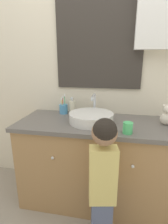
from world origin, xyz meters
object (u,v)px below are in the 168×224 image
object	(u,v)px
child_figure	(103,172)
teddy_bear	(167,115)
sink_basin	(91,117)
drinking_cup	(128,128)
toothbrush_holder	(64,109)
soap_dispenser	(72,107)

from	to	relation	value
child_figure	teddy_bear	bearing A→B (deg)	45.73
sink_basin	teddy_bear	size ratio (longest dim) A/B	2.48
sink_basin	drinking_cup	bearing A→B (deg)	-33.24
sink_basin	drinking_cup	distance (m)	0.36
child_figure	drinking_cup	xyz separation A→B (m)	(0.15, 0.24, 0.23)
child_figure	teddy_bear	world-z (taller)	child_figure
toothbrush_holder	soap_dispenser	xyz separation A→B (m)	(0.10, -0.02, 0.02)
toothbrush_holder	child_figure	world-z (taller)	toothbrush_holder
soap_dispenser	drinking_cup	world-z (taller)	soap_dispenser
drinking_cup	child_figure	bearing A→B (deg)	-122.79
sink_basin	toothbrush_holder	size ratio (longest dim) A/B	2.16
toothbrush_holder	drinking_cup	distance (m)	0.73
toothbrush_holder	soap_dispenser	bearing A→B (deg)	-9.26
child_figure	sink_basin	bearing A→B (deg)	108.77
toothbrush_holder	drinking_cup	bearing A→B (deg)	-33.31
toothbrush_holder	drinking_cup	size ratio (longest dim) A/B	2.34
toothbrush_holder	teddy_bear	size ratio (longest dim) A/B	1.15
drinking_cup	teddy_bear	bearing A→B (deg)	37.82
toothbrush_holder	teddy_bear	bearing A→B (deg)	-9.38
toothbrush_holder	soap_dispenser	world-z (taller)	toothbrush_holder
child_figure	soap_dispenser	bearing A→B (deg)	120.37
child_figure	drinking_cup	distance (m)	0.36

